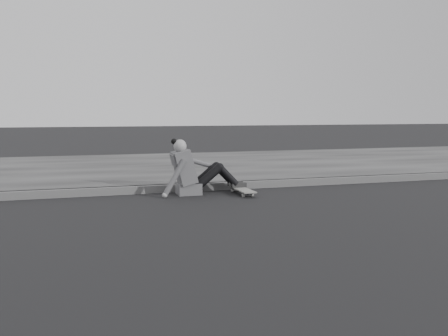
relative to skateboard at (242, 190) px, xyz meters
name	(u,v)px	position (x,y,z in m)	size (l,w,h in m)	color
ground	(441,211)	(2.04, -2.02, -0.07)	(80.00, 80.00, 0.00)	black
curb	(339,180)	(2.04, 0.56, -0.01)	(24.00, 0.16, 0.12)	#525252
sidewalk	(273,164)	(2.04, 3.58, -0.01)	(24.00, 6.00, 0.12)	#393939
skateboard	(242,190)	(0.00, 0.00, 0.00)	(0.20, 0.78, 0.09)	gray
seated_woman	(193,171)	(-0.73, 0.25, 0.29)	(1.38, 0.46, 0.88)	#515154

